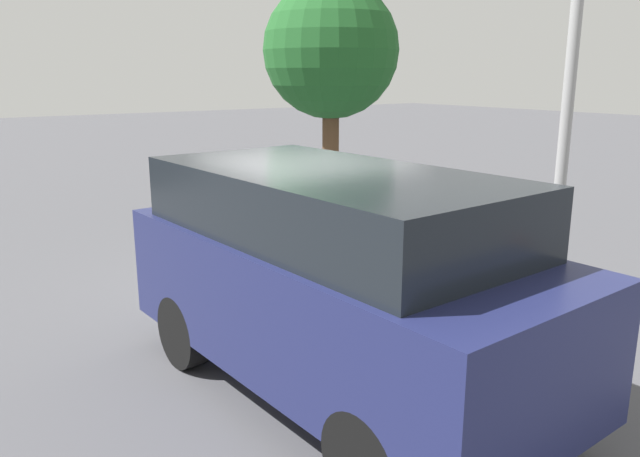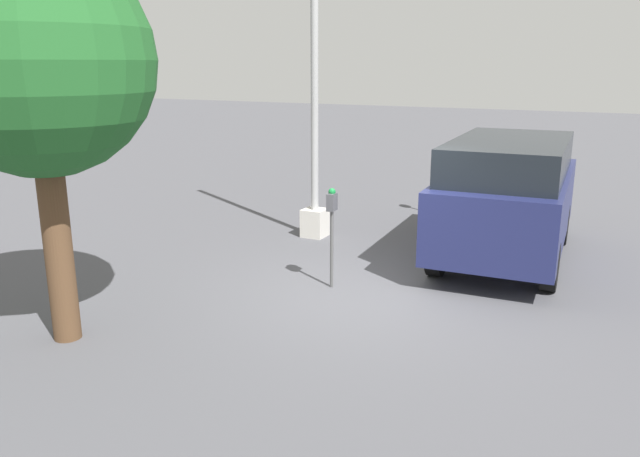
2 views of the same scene
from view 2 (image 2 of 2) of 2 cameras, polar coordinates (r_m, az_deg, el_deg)
The scene contains 6 objects.
ground_plane at distance 9.34m, azimuth 3.75°, elevation -5.94°, with size 80.00×80.00×0.00m, color #4C4C51.
parking_meter_near at distance 9.25m, azimuth 1.09°, elevation 1.25°, with size 0.21×0.13×1.54m.
parking_meter_far at distance 14.26m, azimuth 10.36°, elevation 5.17°, with size 0.21×0.13×1.32m.
lamp_post at distance 11.95m, azimuth -0.50°, elevation 9.18°, with size 0.44×0.44×6.78m.
parked_van at distance 11.13m, azimuth 16.77°, elevation 3.01°, with size 4.56×2.18×2.09m.
street_tree at distance 7.83m, azimuth -24.43°, elevation 13.61°, with size 2.62×2.62×4.66m.
Camera 2 is at (-8.04, -3.40, 3.31)m, focal length 35.00 mm.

